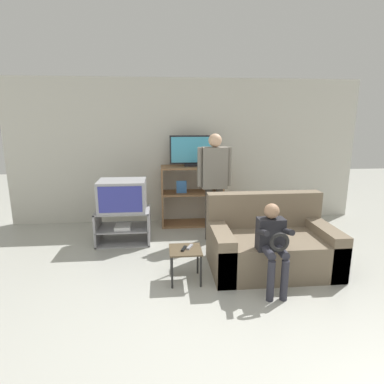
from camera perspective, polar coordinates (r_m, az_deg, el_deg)
name	(u,v)px	position (r m, az deg, el deg)	size (l,w,h in m)	color
ground_plane	(217,336)	(3.17, 4.44, -24.11)	(18.00, 18.00, 0.00)	#ADADA3
wall_back	(187,152)	(5.95, -0.96, 7.16)	(6.40, 0.06, 2.60)	beige
tv_stand	(124,226)	(5.16, -12.06, -5.95)	(0.82, 0.56, 0.52)	#939399
television_main	(122,195)	(5.02, -12.27, -0.57)	(0.71, 0.54, 0.47)	#9E9EA3
media_shelf	(192,195)	(5.79, -0.03, -0.54)	(1.10, 0.46, 1.08)	#8E6642
television_flat	(192,152)	(5.69, 0.04, 7.21)	(0.79, 0.20, 0.54)	black
snack_table	(185,254)	(3.86, -1.19, -10.95)	(0.38, 0.38, 0.40)	brown
remote_control_black	(184,249)	(3.83, -1.45, -10.02)	(0.04, 0.14, 0.02)	black
remote_control_white	(190,247)	(3.87, -0.39, -9.72)	(0.04, 0.14, 0.02)	gray
couch	(270,245)	(4.33, 13.74, -9.14)	(1.56, 0.97, 0.93)	#756651
person_standing_adult	(214,177)	(4.98, 4.02, 2.76)	(0.53, 0.20, 1.68)	#3D3833
person_seated_child	(273,240)	(3.68, 14.16, -8.34)	(0.33, 0.43, 0.99)	#2D2D38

